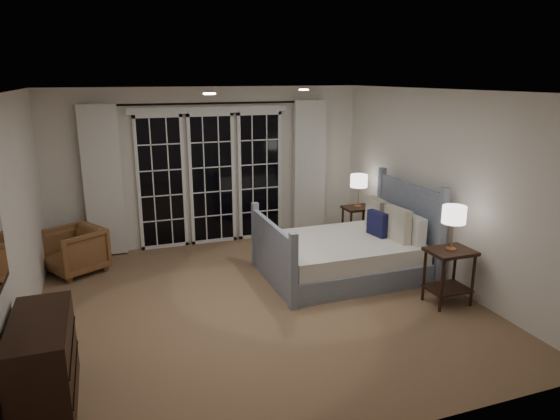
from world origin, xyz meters
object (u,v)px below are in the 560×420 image
object	(u,v)px
lamp_right	(359,181)
dresser	(44,363)
bed	(347,253)
nightstand_right	(357,219)
armchair	(75,251)
lamp_left	(454,215)
nightstand_left	(449,268)

from	to	relation	value
lamp_right	dresser	world-z (taller)	lamp_right
bed	nightstand_right	bearing A→B (deg)	56.37
bed	lamp_right	distance (m)	1.61
armchair	lamp_left	bearing A→B (deg)	28.58
armchair	dresser	distance (m)	3.03
lamp_right	nightstand_left	bearing A→B (deg)	-91.99
dresser	nightstand_left	bearing A→B (deg)	6.15
armchair	dresser	bearing A→B (deg)	-32.73
nightstand_left	dresser	distance (m)	4.39
lamp_left	armchair	xyz separation A→B (m)	(-4.24, 2.56, -0.78)
lamp_right	armchair	bearing A→B (deg)	178.22
nightstand_right	lamp_left	xyz separation A→B (m)	(-0.08, -2.43, 0.71)
bed	dresser	size ratio (longest dim) A/B	1.93
nightstand_left	lamp_left	xyz separation A→B (m)	(-0.00, -0.00, 0.65)
bed	dresser	bearing A→B (deg)	-155.11
nightstand_left	bed	bearing A→B (deg)	120.29
lamp_left	lamp_right	bearing A→B (deg)	88.01
bed	lamp_left	size ratio (longest dim) A/B	3.94
nightstand_left	lamp_left	world-z (taller)	lamp_left
nightstand_right	lamp_right	xyz separation A→B (m)	(0.00, 0.00, 0.63)
bed	nightstand_right	xyz separation A→B (m)	(0.80, 1.20, 0.08)
dresser	bed	bearing A→B (deg)	24.89
lamp_right	armchair	xyz separation A→B (m)	(-4.32, 0.13, -0.70)
bed	nightstand_left	size ratio (longest dim) A/B	3.08
dresser	lamp_right	bearing A→B (deg)	33.05
nightstand_left	nightstand_right	xyz separation A→B (m)	(0.08, 2.43, -0.06)
bed	lamp_left	xyz separation A→B (m)	(0.71, -1.22, 0.79)
lamp_left	lamp_right	distance (m)	2.43
bed	armchair	xyz separation A→B (m)	(-3.52, 1.34, 0.01)
lamp_right	dresser	xyz separation A→B (m)	(-4.45, -2.90, -0.64)
nightstand_left	lamp_left	distance (m)	0.65
bed	lamp_left	world-z (taller)	bed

